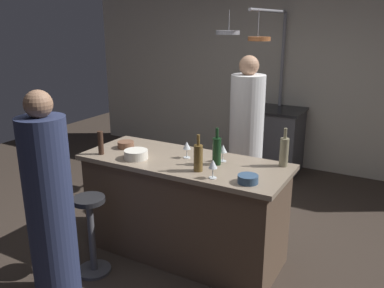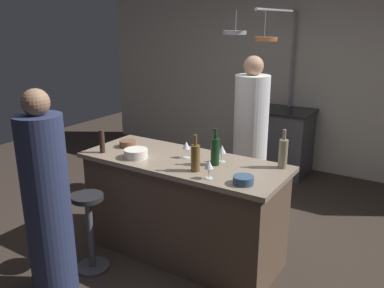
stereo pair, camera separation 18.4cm
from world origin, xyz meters
TOP-DOWN VIEW (x-y plane):
  - ground_plane at (0.00, 0.00)m, footprint 9.00×9.00m
  - back_wall at (0.00, 2.85)m, footprint 6.40×0.16m
  - kitchen_island at (0.00, 0.00)m, footprint 1.80×0.72m
  - stove_range at (0.00, 2.45)m, footprint 0.80×0.64m
  - chef at (0.14, 1.09)m, footprint 0.36×0.36m
  - bar_stool_left at (-0.52, -0.62)m, footprint 0.28×0.28m
  - guest_left at (-0.54, -0.99)m, footprint 0.34×0.34m
  - overhead_pot_rack at (-0.07, 2.02)m, footprint 0.61×1.34m
  - pepper_mill at (-0.71, -0.22)m, footprint 0.05×0.05m
  - wine_bottle_red at (0.30, 0.03)m, footprint 0.07×0.07m
  - wine_bottle_white at (0.79, 0.26)m, footprint 0.07×0.07m
  - wine_bottle_amber at (0.24, -0.17)m, footprint 0.07×0.07m
  - wine_glass_near_left_guest at (0.31, 0.13)m, footprint 0.07×0.07m
  - wine_glass_near_right_guest at (-0.00, 0.06)m, footprint 0.07×0.07m
  - wine_glass_by_chef at (0.40, -0.25)m, footprint 0.07×0.07m
  - mixing_bowl_blue at (0.67, -0.21)m, footprint 0.15×0.15m
  - mixing_bowl_wooden at (-0.64, 0.03)m, footprint 0.15×0.15m
  - mixing_bowl_ceramic at (-0.37, -0.17)m, footprint 0.20×0.20m

SIDE VIEW (x-z plane):
  - ground_plane at x=0.00m, z-range 0.00..0.00m
  - bar_stool_left at x=-0.52m, z-range 0.04..0.72m
  - stove_range at x=0.00m, z-range 0.00..0.89m
  - kitchen_island at x=0.00m, z-range 0.00..0.90m
  - guest_left at x=-0.54m, z-range -0.06..1.54m
  - chef at x=0.14m, z-range -0.06..1.64m
  - mixing_bowl_blue at x=0.67m, z-range 0.90..0.96m
  - mixing_bowl_wooden at x=-0.64m, z-range 0.90..0.96m
  - mixing_bowl_ceramic at x=-0.37m, z-range 0.90..0.98m
  - pepper_mill at x=-0.71m, z-range 0.90..1.11m
  - wine_glass_near_left_guest at x=0.31m, z-range 0.93..1.08m
  - wine_glass_near_right_guest at x=0.00m, z-range 0.93..1.08m
  - wine_glass_by_chef at x=0.40m, z-range 0.93..1.08m
  - wine_bottle_amber at x=0.24m, z-range 0.86..1.16m
  - wine_bottle_red at x=0.30m, z-range 0.86..1.17m
  - wine_bottle_white at x=0.79m, z-range 0.86..1.18m
  - back_wall at x=0.00m, z-range 0.00..2.60m
  - overhead_pot_rack at x=-0.07m, z-range 0.56..2.72m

